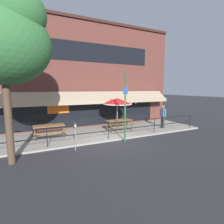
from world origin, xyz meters
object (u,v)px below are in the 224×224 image
object	(u,v)px
picnic_table_centre	(119,122)
street_tree_curbside	(5,39)
parking_meter_near	(75,128)
picnic_table_left	(49,128)
street_sign_pole	(125,106)
patio_umbrella_centre	(117,101)
pedestrian_walking	(163,115)

from	to	relation	value
picnic_table_centre	street_tree_curbside	world-z (taller)	street_tree_curbside
parking_meter_near	street_tree_curbside	bearing A→B (deg)	-170.88
picnic_table_centre	parking_meter_near	world-z (taller)	parking_meter_near
picnic_table_left	picnic_table_centre	bearing A→B (deg)	-4.04
picnic_table_left	picnic_table_centre	xyz separation A→B (m)	(4.68, -0.33, 0.00)
picnic_table_centre	street_sign_pole	world-z (taller)	street_sign_pole
patio_umbrella_centre	street_sign_pole	bearing A→B (deg)	-108.33
patio_umbrella_centre	parking_meter_near	world-z (taller)	patio_umbrella_centre
pedestrian_walking	parking_meter_near	world-z (taller)	pedestrian_walking
patio_umbrella_centre	parking_meter_near	xyz separation A→B (m)	(-3.75, -2.66, -1.03)
picnic_table_centre	street_tree_curbside	xyz separation A→B (m)	(-6.41, -2.76, 4.19)
picnic_table_centre	patio_umbrella_centre	size ratio (longest dim) A/B	0.76
parking_meter_near	picnic_table_centre	bearing A→B (deg)	31.87
parking_meter_near	street_sign_pole	size ratio (longest dim) A/B	0.35
picnic_table_left	parking_meter_near	size ratio (longest dim) A/B	1.27
picnic_table_left	pedestrian_walking	size ratio (longest dim) A/B	1.05
picnic_table_left	pedestrian_walking	distance (m)	8.17
patio_umbrella_centre	street_tree_curbside	bearing A→B (deg)	-154.28
patio_umbrella_centre	street_sign_pole	xyz separation A→B (m)	(-0.85, -2.57, -0.07)
picnic_table_centre	picnic_table_left	bearing A→B (deg)	175.96
picnic_table_left	patio_umbrella_centre	world-z (taller)	patio_umbrella_centre
pedestrian_walking	street_sign_pole	world-z (taller)	street_sign_pole
picnic_table_centre	patio_umbrella_centre	world-z (taller)	patio_umbrella_centre
picnic_table_left	street_tree_curbside	xyz separation A→B (m)	(-1.72, -3.09, 4.19)
picnic_table_left	street_sign_pole	world-z (taller)	street_sign_pole
patio_umbrella_centre	pedestrian_walking	size ratio (longest dim) A/B	1.39
pedestrian_walking	street_tree_curbside	xyz separation A→B (m)	(-9.83, -2.13, 3.84)
pedestrian_walking	picnic_table_left	bearing A→B (deg)	173.27
patio_umbrella_centre	street_sign_pole	distance (m)	2.71
patio_umbrella_centre	pedestrian_walking	bearing A→B (deg)	-15.57
pedestrian_walking	street_sign_pole	bearing A→B (deg)	-159.30
patio_umbrella_centre	street_tree_curbside	xyz separation A→B (m)	(-6.41, -3.09, 2.72)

